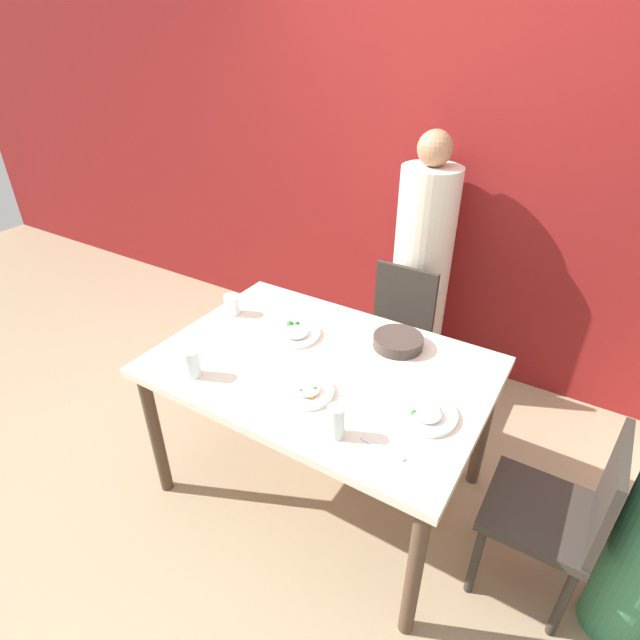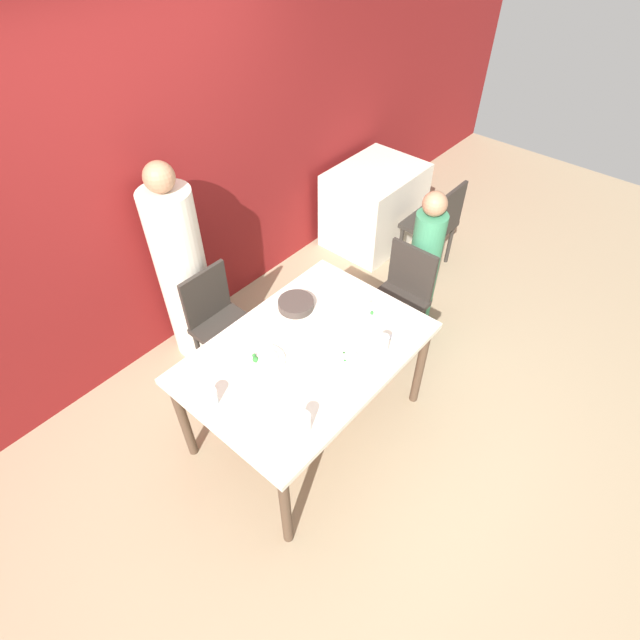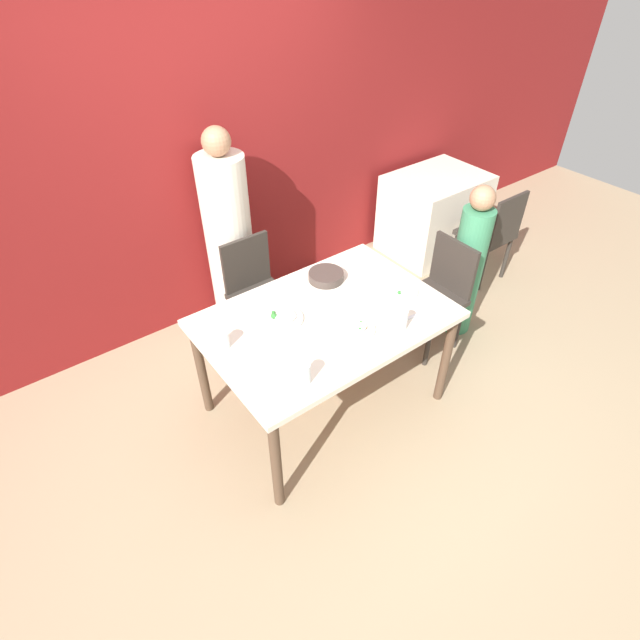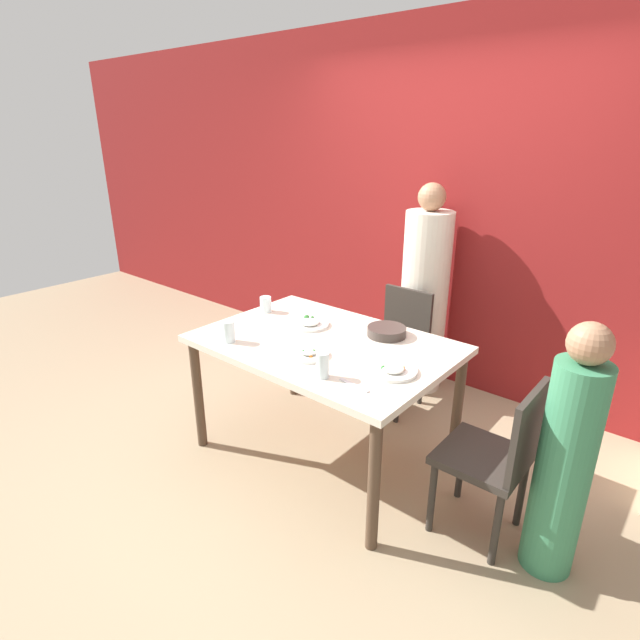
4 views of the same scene
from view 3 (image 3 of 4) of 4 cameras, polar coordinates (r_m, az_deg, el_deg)
name	(u,v)px [view 3 (image 3 of 4)]	position (r m, az deg, el deg)	size (l,w,h in m)	color
ground_plane	(325,402)	(3.52, 0.54, -9.37)	(10.00, 10.00, 0.00)	#998466
wall_back	(201,149)	(3.80, -13.48, 18.48)	(10.00, 0.06, 2.70)	maroon
dining_table	(325,326)	(3.03, 0.62, -0.72)	(1.45, 1.00, 0.78)	beige
chair_adult_spot	(256,291)	(3.72, -7.32, 3.32)	(0.40, 0.40, 0.86)	#2D2823
chair_child_spot	(438,292)	(3.78, 13.38, 3.12)	(0.40, 0.40, 0.86)	#2D2823
person_adult	(229,242)	(3.84, -10.36, 8.77)	(0.35, 0.35, 1.58)	beige
person_child	(467,267)	(3.92, 16.48, 5.84)	(0.23, 0.23, 1.23)	#387F56
bowl_curry	(326,276)	(3.27, 0.70, 5.07)	(0.23, 0.23, 0.06)	#3D332D
plate_rice_adult	(283,318)	(2.95, -4.30, 0.23)	(0.25, 0.25, 0.05)	white
plate_rice_child	(357,328)	(2.88, 4.22, -0.95)	(0.22, 0.22, 0.05)	white
plate_noodles	(399,290)	(3.20, 8.98, 3.40)	(0.25, 0.25, 0.05)	white
glass_water_tall	(402,319)	(2.89, 9.32, 0.06)	(0.06, 0.06, 0.13)	silver
glass_water_short	(222,340)	(2.80, -11.13, -2.22)	(0.08, 0.08, 0.10)	silver
glass_water_center	(303,374)	(2.54, -1.91, -6.14)	(0.07, 0.07, 0.13)	silver
fork_steel	(418,314)	(3.05, 11.16, 0.66)	(0.18, 0.04, 0.01)	silver
background_table	(433,214)	(5.05, 12.80, 11.78)	(0.88, 0.68, 0.76)	beige
chair_background	(492,233)	(4.66, 19.06, 9.41)	(0.40, 0.40, 0.86)	#2D2823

